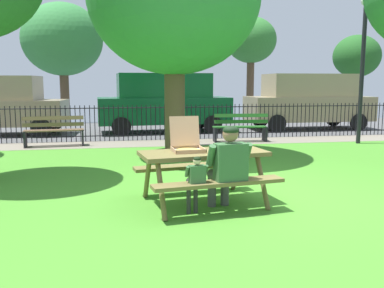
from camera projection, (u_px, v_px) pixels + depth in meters
name	position (u px, v px, depth m)	size (l,w,h in m)	color
ground	(239.00, 176.00, 7.94)	(28.00, 10.53, 0.02)	#478E2A
cobblestone_walkway	(195.00, 142.00, 12.38)	(28.00, 1.40, 0.01)	gray
street_asphalt	(178.00, 129.00, 16.08)	(28.00, 6.19, 0.01)	#515154
picnic_table_foreground	(204.00, 163.00, 6.01)	(2.00, 1.73, 0.79)	brown
pizza_box_open	(187.00, 144.00, 6.02)	(0.47, 0.53, 0.49)	tan
adult_at_table	(228.00, 165.00, 5.58)	(0.63, 0.63, 1.19)	#4A4A4A
child_at_table	(196.00, 179.00, 5.43)	(0.31, 0.31, 0.81)	#313131
iron_fence_streetside	(191.00, 122.00, 12.98)	(23.98, 0.03, 1.09)	black
park_bench_left	(54.00, 132.00, 11.50)	(1.63, 0.60, 0.85)	brown
park_bench_center	(240.00, 128.00, 12.41)	(1.63, 0.57, 0.85)	#296726
lamp_post_walkway	(363.00, 55.00, 11.79)	(0.28, 0.28, 4.15)	black
parked_car_far_left	(5.00, 105.00, 13.92)	(4.00, 2.02, 1.98)	#9C8566
parked_car_left	(164.00, 101.00, 14.82)	(4.70, 2.16, 2.08)	#0E5127
parked_car_center	(308.00, 100.00, 15.76)	(4.61, 1.97, 2.08)	#998865
far_tree_midleft	(62.00, 40.00, 19.50)	(3.74, 3.74, 5.46)	brown
far_tree_center	(176.00, 29.00, 20.33)	(3.58, 3.58, 6.01)	brown
far_tree_midright	(251.00, 41.00, 21.06)	(2.55, 2.55, 5.05)	brown
far_tree_right	(357.00, 57.00, 22.17)	(2.47, 2.47, 4.28)	brown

